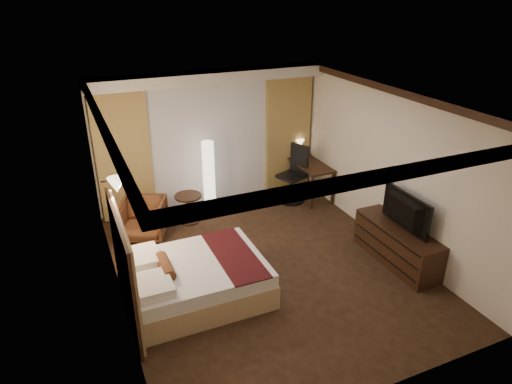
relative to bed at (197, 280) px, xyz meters
name	(u,v)px	position (x,y,z in m)	size (l,w,h in m)	color
floor	(266,266)	(1.23, 0.30, -0.28)	(4.50, 5.50, 0.01)	black
ceiling	(268,101)	(1.23, 0.30, 2.42)	(4.50, 5.50, 0.01)	white
back_wall	(209,138)	(1.23, 3.05, 1.07)	(4.50, 0.02, 2.70)	#ECE5CB
left_wall	(112,218)	(-1.02, 0.30, 1.07)	(0.02, 5.50, 2.70)	#ECE5CB
right_wall	(389,168)	(3.48, 0.30, 1.07)	(0.02, 5.50, 2.70)	#ECE5CB
crown_molding	(268,105)	(1.23, 0.30, 2.36)	(4.50, 5.50, 0.12)	black
soffit	(210,77)	(1.23, 2.80, 2.32)	(4.50, 0.50, 0.20)	white
curtain_sheer	(210,144)	(1.23, 2.97, 0.97)	(2.48, 0.04, 2.45)	silver
curtain_left_drape	(124,157)	(-0.47, 2.91, 0.97)	(1.00, 0.14, 2.45)	tan
curtain_right_drape	(288,134)	(2.93, 2.91, 0.97)	(1.00, 0.14, 2.45)	tan
wall_sconce	(116,185)	(-0.86, 0.75, 1.34)	(0.24, 0.24, 0.24)	white
bed	(197,280)	(0.00, 0.00, 0.00)	(1.92, 1.50, 0.56)	white
headboard	(125,268)	(-0.97, 0.00, 0.47)	(0.12, 1.80, 1.50)	tan
armchair	(143,217)	(-0.37, 2.03, 0.11)	(0.76, 0.71, 0.78)	#4A3016
side_table	(189,209)	(0.52, 2.25, 0.00)	(0.51, 0.51, 0.56)	black
floor_lamp	(209,177)	(1.03, 2.50, 0.46)	(0.31, 0.31, 1.48)	white
desk	(309,180)	(3.18, 2.36, 0.09)	(0.55, 1.20, 0.75)	black
desk_lamp	(300,149)	(3.18, 2.81, 0.64)	(0.18, 0.18, 0.34)	#FFD899
office_chair	(292,174)	(2.74, 2.31, 0.31)	(0.57, 0.57, 1.19)	black
dresser	(397,245)	(3.23, -0.42, 0.04)	(0.50, 1.63, 0.63)	black
television	(401,210)	(3.20, -0.42, 0.66)	(1.07, 0.61, 0.14)	black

